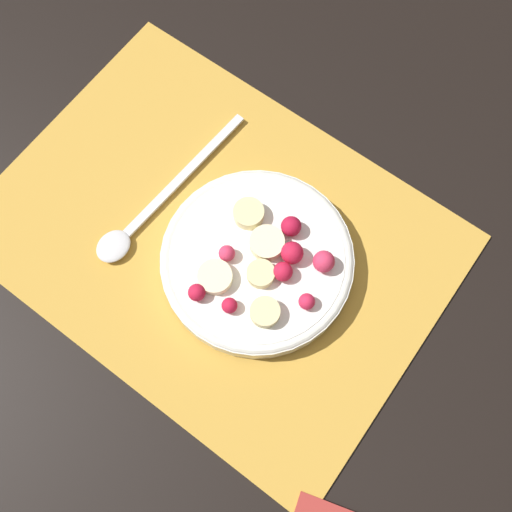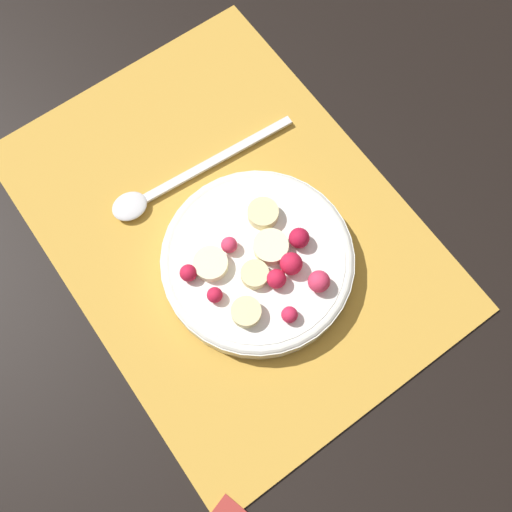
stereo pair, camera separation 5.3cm
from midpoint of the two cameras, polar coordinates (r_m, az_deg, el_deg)
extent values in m
plane|color=black|center=(0.58, -6.62, 1.45)|extent=(3.00, 3.00, 0.00)
cube|color=gold|center=(0.58, -6.65, 1.56)|extent=(0.45, 0.33, 0.01)
cylinder|color=silver|center=(0.55, -2.73, -1.09)|extent=(0.19, 0.19, 0.02)
torus|color=silver|center=(0.54, -2.77, -0.85)|extent=(0.19, 0.19, 0.01)
cylinder|color=white|center=(0.54, -2.79, -0.71)|extent=(0.17, 0.17, 0.00)
cylinder|color=beige|center=(0.53, -2.38, -2.23)|extent=(0.04, 0.04, 0.01)
cylinder|color=#F4EAB7|center=(0.53, -1.71, 0.88)|extent=(0.04, 0.04, 0.01)
cylinder|color=beige|center=(0.52, -2.02, -6.09)|extent=(0.04, 0.04, 0.01)
cylinder|color=beige|center=(0.55, -3.50, 3.85)|extent=(0.04, 0.04, 0.01)
cylinder|color=#F4EAB7|center=(0.53, -6.96, -2.54)|extent=(0.04, 0.04, 0.01)
sphere|color=#DB3356|center=(0.53, -5.76, -0.16)|extent=(0.02, 0.02, 0.02)
sphere|color=red|center=(0.52, -5.58, -5.40)|extent=(0.01, 0.01, 0.01)
sphere|color=red|center=(0.52, -8.81, -4.06)|extent=(0.02, 0.02, 0.02)
sphere|color=red|center=(0.53, 0.80, -0.11)|extent=(0.02, 0.02, 0.02)
sphere|color=#B21433|center=(0.54, 0.75, 2.58)|extent=(0.02, 0.02, 0.02)
sphere|color=#DB3356|center=(0.53, 3.97, -0.98)|extent=(0.02, 0.02, 0.02)
sphere|color=#D12347|center=(0.52, 2.21, -5.02)|extent=(0.02, 0.02, 0.02)
sphere|color=red|center=(0.52, -0.11, -1.94)|extent=(0.02, 0.02, 0.02)
cube|color=silver|center=(0.60, -9.61, 7.74)|extent=(0.02, 0.18, 0.00)
ellipsoid|color=silver|center=(0.58, -16.59, 0.56)|extent=(0.03, 0.04, 0.01)
camera|label=1|loc=(0.03, -92.89, -8.60)|focal=40.00mm
camera|label=2|loc=(0.03, 87.11, 8.60)|focal=40.00mm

